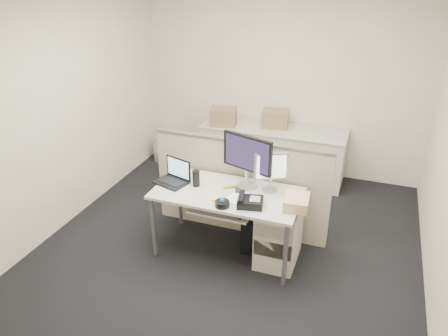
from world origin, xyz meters
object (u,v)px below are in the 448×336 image
at_px(desk, 227,198).
at_px(laptop, 171,173).
at_px(monitor_main, 247,162).
at_px(desk_phone, 250,202).

distance_m(desk, laptop, 0.65).
xyz_separation_m(monitor_main, laptop, (-0.77, -0.20, -0.16)).
height_order(monitor_main, desk_phone, monitor_main).
relative_size(desk, desk_phone, 6.21).
bearing_deg(desk, laptop, -178.15).
bearing_deg(monitor_main, laptop, -147.30).
bearing_deg(monitor_main, desk, -111.67).
relative_size(desk, laptop, 4.58).
xyz_separation_m(monitor_main, desk_phone, (0.15, -0.36, -0.25)).
bearing_deg(desk, monitor_main, 50.19).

